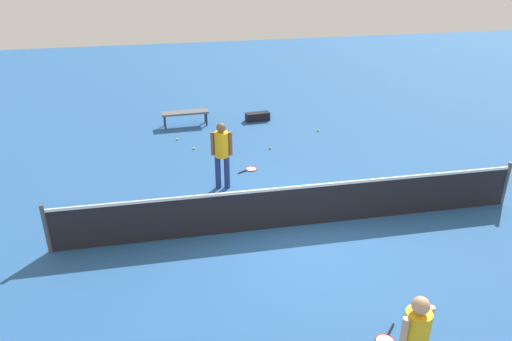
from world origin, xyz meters
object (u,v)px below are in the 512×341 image
Objects in this scene: tennis_racket_far_player at (386,340)px; tennis_ball_stray_right at (270,148)px; tennis_racket_near_player at (250,169)px; equipment_bag at (259,116)px; tennis_ball_by_net at (177,139)px; tennis_ball_baseline at (350,188)px; courtside_bench at (185,114)px; tennis_ball_near_player at (318,131)px; player_far_side at (414,340)px; tennis_ball_stray_left at (194,148)px; player_near_side at (222,150)px; tennis_ball_midcourt at (420,200)px.

tennis_ball_stray_right reaches higher than tennis_racket_far_player.
tennis_racket_near_player is 3.83m from equipment_bag.
tennis_racket_far_player is 9.36m from tennis_ball_by_net.
equipment_bag is at bearing -76.83° from tennis_ball_baseline.
courtside_bench is (2.40, -10.16, 0.40)m from tennis_racket_far_player.
tennis_ball_near_player is 0.08× the size of equipment_bag.
tennis_ball_near_player is (-1.87, -9.82, -0.98)m from player_far_side.
tennis_racket_far_player is 8.28× the size of tennis_ball_stray_left.
tennis_ball_stray_right is at bearing 133.31° from courtside_bench.
player_near_side is at bearing -72.18° from tennis_racket_far_player.
tennis_ball_baseline is (-3.07, 0.71, -0.98)m from player_near_side.
tennis_ball_stray_left is at bearing 92.63° from courtside_bench.
player_far_side is 11.40m from courtside_bench.
tennis_ball_stray_right is at bearing -53.23° from tennis_ball_midcourt.
player_far_side is 7.60m from tennis_racket_near_player.
player_near_side is 2.06× the size of equipment_bag.
tennis_ball_near_player is 1.00× the size of tennis_ball_baseline.
tennis_ball_stray_right is at bearing 155.20° from tennis_ball_by_net.
player_near_side is 25.76× the size of tennis_ball_by_net.
player_far_side is 11.23m from equipment_bag.
equipment_bag is (-0.97, -3.70, 0.13)m from tennis_racket_near_player.
tennis_ball_stray_right is (-2.63, 1.21, 0.00)m from tennis_ball_by_net.
tennis_ball_by_net is (2.56, -9.96, -0.98)m from player_far_side.
tennis_ball_near_player is at bearing 178.23° from tennis_ball_by_net.
tennis_ball_midcourt is 0.08× the size of equipment_bag.
tennis_ball_by_net is at bearing -74.22° from player_near_side.
tennis_racket_near_player is 9.01× the size of tennis_ball_by_net.
player_far_side reaches higher than tennis_ball_baseline.
tennis_ball_near_player is 4.32m from courtside_bench.
player_near_side is at bearing 51.78° from tennis_ball_stray_right.
tennis_ball_baseline reaches higher than tennis_racket_near_player.
tennis_ball_midcourt and tennis_ball_stray_left have the same top height.
tennis_ball_baseline is 1.00× the size of tennis_ball_stray_right.
tennis_racket_near_player is 4.39m from tennis_ball_midcourt.
tennis_ball_near_player is at bearing -138.44° from tennis_racket_near_player.
tennis_ball_stray_left is (4.98, -4.15, 0.00)m from tennis_ball_midcourt.
tennis_ball_stray_left is 3.10m from equipment_bag.
tennis_racket_far_player is 8.28× the size of tennis_ball_midcourt.
equipment_bag reaches higher than tennis_ball_near_player.
player_far_side reaches higher than courtside_bench.
tennis_ball_stray_left is (0.51, -2.55, -0.98)m from player_near_side.
player_far_side is 25.76× the size of tennis_ball_by_net.
tennis_ball_baseline is at bearing -103.82° from player_far_side.
tennis_ball_stray_left is at bearing 41.04° from equipment_bag.
tennis_ball_baseline is (-2.21, 1.59, 0.02)m from tennis_racket_near_player.
tennis_racket_near_player is 9.01× the size of tennis_ball_stray_left.
tennis_ball_stray_right is at bearing -64.02° from tennis_ball_baseline.
tennis_ball_baseline is at bearing -32.36° from tennis_ball_midcourt.
player_near_side is 6.81m from player_far_side.
tennis_ball_midcourt is at bearing 140.24° from tennis_ball_stray_left.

